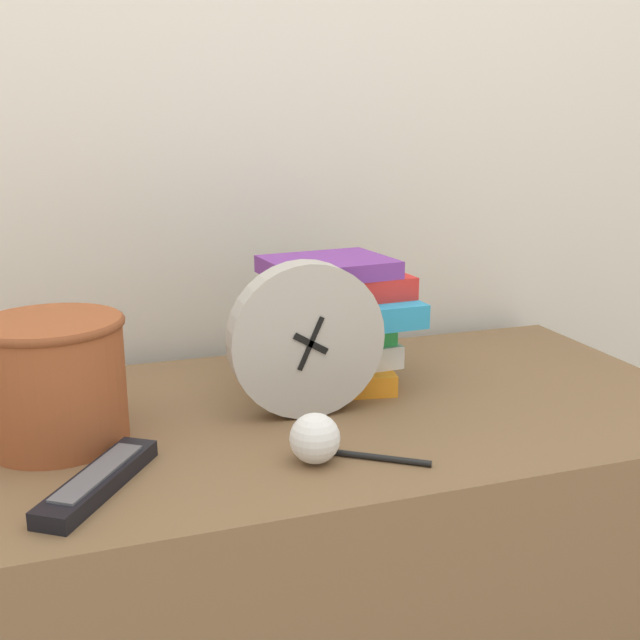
{
  "coord_description": "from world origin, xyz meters",
  "views": [
    {
      "loc": [
        -0.22,
        -0.68,
        1.14
      ],
      "look_at": [
        0.12,
        0.33,
        0.85
      ],
      "focal_mm": 42.0,
      "sensor_mm": 36.0,
      "label": 1
    }
  ],
  "objects_px": {
    "crumpled_paper_ball": "(315,438)",
    "book_stack": "(334,321)",
    "tv_remote": "(99,481)",
    "basket": "(54,377)",
    "desk_clock": "(307,340)",
    "pen": "(379,458)"
  },
  "relations": [
    {
      "from": "basket",
      "to": "pen",
      "type": "bearing_deg",
      "value": -26.81
    },
    {
      "from": "tv_remote",
      "to": "crumpled_paper_ball",
      "type": "bearing_deg",
      "value": -2.51
    },
    {
      "from": "desk_clock",
      "to": "book_stack",
      "type": "distance_m",
      "value": 0.13
    },
    {
      "from": "book_stack",
      "to": "crumpled_paper_ball",
      "type": "bearing_deg",
      "value": -114.36
    },
    {
      "from": "basket",
      "to": "pen",
      "type": "relative_size",
      "value": 1.68
    },
    {
      "from": "desk_clock",
      "to": "basket",
      "type": "bearing_deg",
      "value": 177.39
    },
    {
      "from": "desk_clock",
      "to": "pen",
      "type": "height_order",
      "value": "desk_clock"
    },
    {
      "from": "desk_clock",
      "to": "book_stack",
      "type": "height_order",
      "value": "desk_clock"
    },
    {
      "from": "book_stack",
      "to": "crumpled_paper_ball",
      "type": "distance_m",
      "value": 0.29
    },
    {
      "from": "desk_clock",
      "to": "crumpled_paper_ball",
      "type": "height_order",
      "value": "desk_clock"
    },
    {
      "from": "crumpled_paper_ball",
      "to": "book_stack",
      "type": "bearing_deg",
      "value": 65.64
    },
    {
      "from": "book_stack",
      "to": "crumpled_paper_ball",
      "type": "relative_size",
      "value": 3.85
    },
    {
      "from": "pen",
      "to": "basket",
      "type": "bearing_deg",
      "value": 153.19
    },
    {
      "from": "basket",
      "to": "tv_remote",
      "type": "distance_m",
      "value": 0.18
    },
    {
      "from": "book_stack",
      "to": "tv_remote",
      "type": "relative_size",
      "value": 1.27
    },
    {
      "from": "desk_clock",
      "to": "crumpled_paper_ball",
      "type": "xyz_separation_m",
      "value": [
        -0.04,
        -0.15,
        -0.08
      ]
    },
    {
      "from": "tv_remote",
      "to": "crumpled_paper_ball",
      "type": "distance_m",
      "value": 0.26
    },
    {
      "from": "tv_remote",
      "to": "pen",
      "type": "bearing_deg",
      "value": -5.68
    },
    {
      "from": "desk_clock",
      "to": "tv_remote",
      "type": "bearing_deg",
      "value": -154.39
    },
    {
      "from": "crumpled_paper_ball",
      "to": "pen",
      "type": "relative_size",
      "value": 0.56
    },
    {
      "from": "basket",
      "to": "desk_clock",
      "type": "bearing_deg",
      "value": -2.61
    },
    {
      "from": "book_stack",
      "to": "basket",
      "type": "height_order",
      "value": "book_stack"
    }
  ]
}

